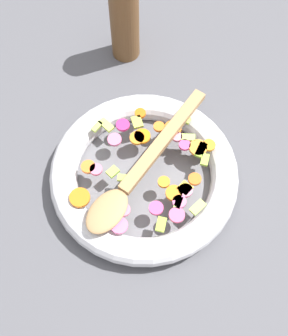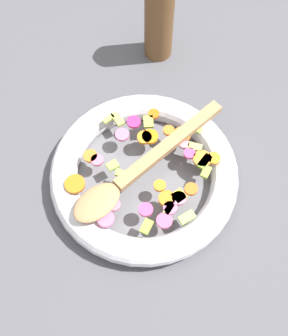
% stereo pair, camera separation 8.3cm
% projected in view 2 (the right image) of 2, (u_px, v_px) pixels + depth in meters
% --- Properties ---
extents(ground_plane, '(4.00, 4.00, 0.00)m').
position_uv_depth(ground_plane, '(144.00, 180.00, 0.87)').
color(ground_plane, '#4C4C51').
extents(skillet, '(0.34, 0.34, 0.05)m').
position_uv_depth(skillet, '(144.00, 175.00, 0.85)').
color(skillet, slate).
rests_on(skillet, ground_plane).
extents(chopped_vegetables, '(0.27, 0.25, 0.01)m').
position_uv_depth(chopped_vegetables, '(152.00, 167.00, 0.82)').
color(chopped_vegetables, orange).
rests_on(chopped_vegetables, skillet).
extents(wooden_spoon, '(0.34, 0.07, 0.01)m').
position_uv_depth(wooden_spoon, '(136.00, 171.00, 0.81)').
color(wooden_spoon, '#A87F51').
rests_on(wooden_spoon, chopped_vegetables).
extents(pepper_mill, '(0.06, 0.06, 0.21)m').
position_uv_depth(pepper_mill, '(159.00, 19.00, 0.92)').
color(pepper_mill, brown).
rests_on(pepper_mill, ground_plane).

